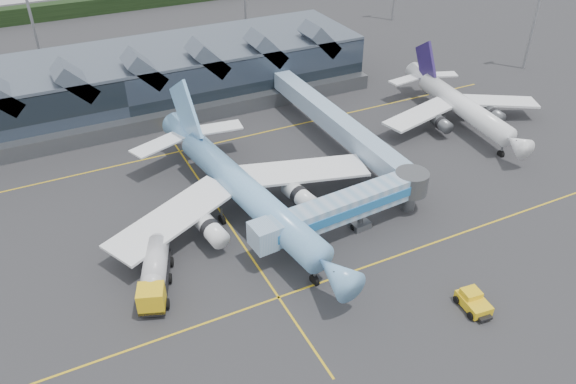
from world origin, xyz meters
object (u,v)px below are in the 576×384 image
fuel_truck (155,271)px  regional_jet (460,104)px  main_airliner (242,188)px  pushback_tug (473,302)px  jet_bridge (355,204)px

fuel_truck → regional_jet: bearing=36.3°
main_airliner → pushback_tug: (15.38, -26.68, -3.24)m
main_airliner → jet_bridge: 14.58m
regional_jet → jet_bridge: (-31.86, -17.64, 0.52)m
fuel_truck → pushback_tug: 34.64m
jet_bridge → pushback_tug: 18.05m
jet_bridge → fuel_truck: jet_bridge is taller
main_airliner → pushback_tug: bearing=-67.4°
regional_jet → main_airliner: bearing=-162.6°
main_airliner → regional_jet: 43.76m
regional_jet → pushback_tug: bearing=-121.8°
regional_jet → pushback_tug: (-27.60, -34.89, -2.66)m
jet_bridge → pushback_tug: bearing=-80.6°
pushback_tug → jet_bridge: bearing=109.9°
pushback_tug → main_airliner: bearing=126.0°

